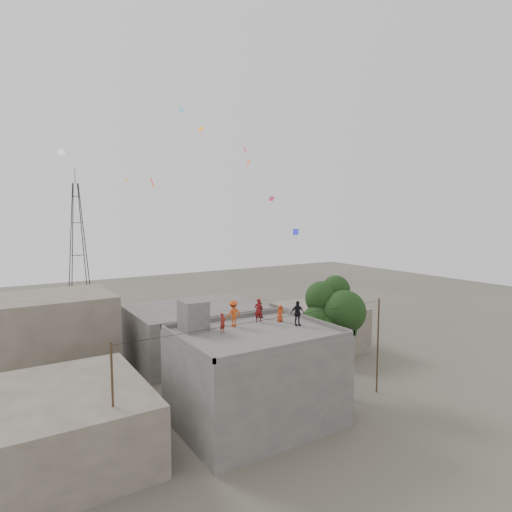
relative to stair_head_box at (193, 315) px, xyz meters
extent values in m
plane|color=#4E4940|center=(3.20, -2.60, -7.10)|extent=(140.00, 140.00, 0.00)
cube|color=#4F4C4A|center=(3.20, -2.60, -4.10)|extent=(10.00, 8.00, 6.00)
cube|color=#55524F|center=(3.20, -2.60, -1.05)|extent=(10.00, 8.00, 0.10)
cube|color=#4F4C4A|center=(3.20, 1.32, -0.85)|extent=(10.00, 0.15, 0.30)
cube|color=#4F4C4A|center=(3.20, -6.53, -0.85)|extent=(10.00, 0.15, 0.30)
cube|color=#4F4C4A|center=(8.12, -2.60, -0.85)|extent=(0.15, 8.00, 0.30)
cube|color=#4F4C4A|center=(-1.72, -2.60, -0.85)|extent=(0.15, 8.00, 0.30)
cube|color=#4F4C4A|center=(0.00, 0.00, 0.00)|extent=(1.60, 1.80, 2.00)
cube|color=#5B5248|center=(-7.80, -0.60, -5.10)|extent=(8.00, 10.00, 4.00)
cube|color=#4F4C4A|center=(5.20, 11.40, -4.60)|extent=(12.00, 9.00, 5.00)
cube|color=#5B5248|center=(-6.80, 13.40, -3.60)|extent=(9.00, 8.00, 7.00)
cube|color=#5B5248|center=(17.20, 7.40, -4.90)|extent=(7.00, 8.00, 4.40)
cylinder|color=black|center=(10.40, -2.10, -5.10)|extent=(0.44, 0.44, 4.00)
cylinder|color=black|center=(10.55, -2.00, -3.50)|extent=(0.64, 0.91, 2.14)
sphere|color=black|center=(10.40, -2.10, -1.90)|extent=(3.60, 3.60, 3.60)
sphere|color=black|center=(11.50, -1.80, -1.10)|extent=(3.00, 3.00, 3.00)
sphere|color=black|center=(9.50, -1.60, -1.50)|extent=(2.80, 2.80, 2.80)
sphere|color=black|center=(10.80, -2.90, -0.50)|extent=(3.20, 3.20, 3.20)
sphere|color=black|center=(10.10, -1.20, 0.30)|extent=(2.60, 2.60, 2.60)
sphere|color=black|center=(11.20, -1.50, 0.90)|extent=(2.20, 2.20, 2.20)
cylinder|color=black|center=(-6.30, -4.10, -3.40)|extent=(0.12, 0.12, 7.40)
cylinder|color=black|center=(13.70, -3.60, -3.40)|extent=(0.12, 0.12, 7.40)
cylinder|color=black|center=(3.70, -3.85, 0.10)|extent=(20.00, 0.52, 0.02)
cylinder|color=black|center=(-1.65, 36.55, 1.90)|extent=(1.27, 1.27, 18.01)
cylinder|color=black|center=(0.05, 36.55, 1.90)|extent=(1.27, 1.27, 18.01)
cylinder|color=black|center=(0.05, 38.25, 1.90)|extent=(1.27, 1.27, 18.01)
cylinder|color=black|center=(-1.65, 38.25, 1.90)|extent=(1.27, 1.27, 18.01)
cube|color=black|center=(-0.80, 37.40, -3.50)|extent=(2.36, 0.08, 0.08)
cube|color=black|center=(-0.80, 37.40, -3.50)|extent=(0.08, 2.36, 0.08)
cube|color=black|center=(-0.80, 37.40, 1.00)|extent=(1.81, 0.08, 0.08)
cube|color=black|center=(-0.80, 37.40, 1.00)|extent=(0.08, 1.81, 0.08)
cube|color=black|center=(-0.80, 37.40, 5.50)|extent=(1.26, 0.08, 0.08)
cube|color=black|center=(-0.80, 37.40, 5.50)|extent=(0.08, 1.26, 0.08)
cube|color=black|center=(-0.80, 37.40, 9.10)|extent=(0.82, 0.08, 0.08)
cube|color=black|center=(-0.80, 37.40, 9.10)|extent=(0.08, 0.82, 0.08)
cylinder|color=black|center=(-0.80, 37.40, 11.90)|extent=(0.08, 0.08, 2.00)
imported|color=maroon|center=(4.83, -0.42, -0.16)|extent=(0.68, 0.52, 1.68)
imported|color=red|center=(6.20, -1.19, -0.40)|extent=(0.64, 0.48, 1.19)
imported|color=black|center=(5.61, 0.60, -0.43)|extent=(0.71, 0.70, 1.15)
imported|color=black|center=(6.57, -2.71, -0.14)|extent=(1.08, 0.64, 1.73)
imported|color=#C14516|center=(2.69, -0.60, -0.09)|extent=(1.21, 0.73, 1.83)
imported|color=maroon|center=(1.35, -1.57, -0.35)|extent=(0.56, 0.48, 1.30)
plane|color=red|center=(-2.30, 0.86, 8.66)|extent=(0.24, 0.51, 0.47)
plane|color=#E2235A|center=(7.55, 6.00, 12.12)|extent=(0.30, 0.50, 0.45)
plane|color=yellow|center=(-1.08, 11.26, 9.56)|extent=(0.42, 0.50, 0.37)
plane|color=#2228C6|center=(10.17, 2.26, 5.23)|extent=(0.34, 0.52, 0.50)
plane|color=white|center=(-7.02, 4.45, 10.62)|extent=(0.47, 0.24, 0.43)
plane|color=#E34B19|center=(10.68, 10.61, 11.71)|extent=(0.15, 0.40, 0.37)
plane|color=green|center=(4.92, 2.73, 3.40)|extent=(0.34, 0.46, 0.40)
plane|color=#C52E49|center=(9.84, 5.32, 8.02)|extent=(0.45, 0.26, 0.37)
plane|color=orange|center=(1.77, 2.26, 12.62)|extent=(0.45, 0.47, 0.31)
plane|color=#47B9D6|center=(3.73, 10.51, 15.78)|extent=(0.25, 0.32, 0.36)
camera|label=1|loc=(-11.24, -25.72, 6.69)|focal=30.00mm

